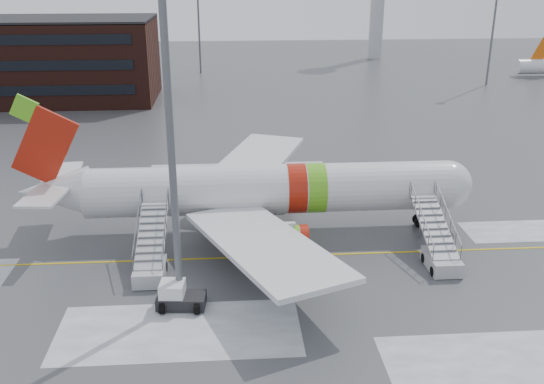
{
  "coord_description": "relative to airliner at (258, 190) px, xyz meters",
  "views": [
    {
      "loc": [
        -2.83,
        -40.07,
        19.79
      ],
      "look_at": [
        0.22,
        1.59,
        4.0
      ],
      "focal_mm": 40.0,
      "sensor_mm": 36.0,
      "label": 1
    }
  ],
  "objects": [
    {
      "name": "light_mast_far_ne",
      "position": [
        42.73,
        58.41,
        10.42
      ],
      "size": [
        1.2,
        1.2,
        24.25
      ],
      "color": "#595B60",
      "rests_on": "ground"
    },
    {
      "name": "airstair_aft",
      "position": [
        -7.6,
        -6.54,
        -2.35
      ],
      "size": [
        2.05,
        7.7,
        3.48
      ],
      "color": "#A9ACB1",
      "rests_on": "ground"
    },
    {
      "name": "ground",
      "position": [
        0.73,
        -3.59,
        -3.42
      ],
      "size": [
        260.0,
        260.0,
        0.0
      ],
      "primitive_type": "plane",
      "color": "#494C4F",
      "rests_on": "ground"
    },
    {
      "name": "pushback_tug",
      "position": [
        -5.46,
        -11.01,
        -2.68
      ],
      "size": [
        3.07,
        2.42,
        1.68
      ],
      "color": "black",
      "rests_on": "ground"
    },
    {
      "name": "light_mast_near",
      "position": [
        -5.38,
        -10.55,
        8.86
      ],
      "size": [
        1.2,
        1.2,
        23.62
      ],
      "color": "#595B60",
      "rests_on": "ground"
    },
    {
      "name": "airstair_fwd",
      "position": [
        12.3,
        -6.54,
        -2.35
      ],
      "size": [
        2.05,
        7.7,
        3.48
      ],
      "color": "#AAACB2",
      "rests_on": "ground"
    },
    {
      "name": "airliner",
      "position": [
        0.0,
        0.0,
        0.0
      ],
      "size": [
        35.03,
        32.97,
        11.18
      ],
      "color": "silver",
      "rests_on": "ground"
    }
  ]
}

